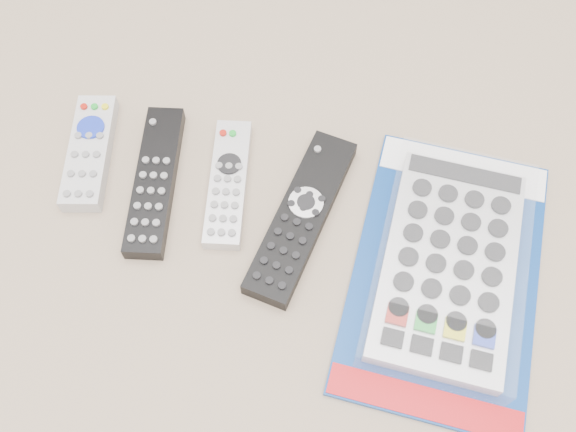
% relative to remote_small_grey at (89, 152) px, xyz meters
% --- Properties ---
extents(remote_small_grey, '(0.08, 0.17, 0.02)m').
position_rel_remote_small_grey_xyz_m(remote_small_grey, '(0.00, 0.00, 0.00)').
color(remote_small_grey, '#B0B0B2').
rests_on(remote_small_grey, ground).
extents(remote_slim_black, '(0.08, 0.21, 0.02)m').
position_rel_remote_small_grey_xyz_m(remote_slim_black, '(0.09, -0.02, -0.00)').
color(remote_slim_black, black).
rests_on(remote_slim_black, ground).
extents(remote_silver_dvd, '(0.07, 0.18, 0.02)m').
position_rel_remote_small_grey_xyz_m(remote_silver_dvd, '(0.18, -0.01, -0.00)').
color(remote_silver_dvd, silver).
rests_on(remote_silver_dvd, ground).
extents(remote_large_black, '(0.10, 0.23, 0.02)m').
position_rel_remote_small_grey_xyz_m(remote_large_black, '(0.28, -0.03, 0.00)').
color(remote_large_black, black).
rests_on(remote_large_black, ground).
extents(jumbo_remote_packaged, '(0.22, 0.35, 0.05)m').
position_rel_remote_small_grey_xyz_m(jumbo_remote_packaged, '(0.45, -0.06, 0.01)').
color(jumbo_remote_packaged, navy).
rests_on(jumbo_remote_packaged, ground).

